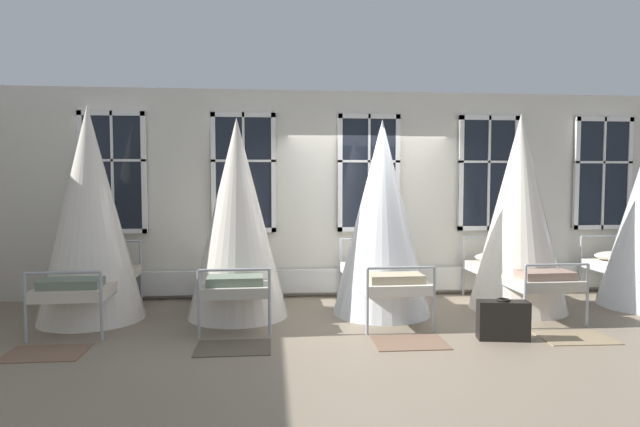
% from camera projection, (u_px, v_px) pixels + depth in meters
% --- Properties ---
extents(ground, '(21.76, 21.76, 0.00)m').
position_uv_depth(ground, '(382.00, 312.00, 7.15)').
color(ground, gray).
extents(back_wall_with_windows, '(11.88, 0.10, 3.19)m').
position_uv_depth(back_wall_with_windows, '(367.00, 194.00, 8.21)').
color(back_wall_with_windows, beige).
rests_on(back_wall_with_windows, ground).
extents(window_bank, '(8.68, 0.10, 2.76)m').
position_uv_depth(window_bank, '(369.00, 227.00, 8.13)').
color(window_bank, black).
rests_on(window_bank, ground).
extents(cot_first, '(1.32, 2.00, 2.76)m').
position_uv_depth(cot_first, '(90.00, 217.00, 6.68)').
color(cot_first, '#9EA3A8').
rests_on(cot_first, ground).
extents(cot_second, '(1.32, 2.00, 2.63)m').
position_uv_depth(cot_second, '(237.00, 221.00, 6.87)').
color(cot_second, '#9EA3A8').
rests_on(cot_second, ground).
extents(cot_third, '(1.32, 2.00, 2.61)m').
position_uv_depth(cot_third, '(382.00, 220.00, 7.01)').
color(cot_third, '#9EA3A8').
rests_on(cot_third, ground).
extents(cot_fourth, '(1.32, 1.99, 2.72)m').
position_uv_depth(cot_fourth, '(519.00, 215.00, 7.24)').
color(cot_fourth, '#9EA3A8').
rests_on(cot_fourth, ground).
extents(rug_first, '(0.81, 0.57, 0.01)m').
position_uv_depth(rug_first, '(45.00, 353.00, 5.39)').
color(rug_first, brown).
rests_on(rug_first, ground).
extents(rug_second, '(0.80, 0.56, 0.01)m').
position_uv_depth(rug_second, '(233.00, 348.00, 5.57)').
color(rug_second, brown).
rests_on(rug_second, ground).
extents(rug_third, '(0.81, 0.57, 0.01)m').
position_uv_depth(rug_third, '(410.00, 343.00, 5.75)').
color(rug_third, brown).
rests_on(rug_third, ground).
extents(rug_fourth, '(0.82, 0.59, 0.01)m').
position_uv_depth(rug_fourth, '(575.00, 338.00, 5.93)').
color(rug_fourth, '#8E7A5B').
rests_on(rug_fourth, ground).
extents(suitcase_dark, '(0.59, 0.30, 0.47)m').
position_uv_depth(suitcase_dark, '(503.00, 320.00, 5.86)').
color(suitcase_dark, black).
rests_on(suitcase_dark, ground).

